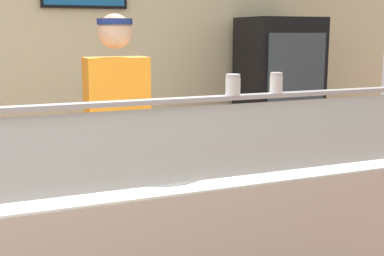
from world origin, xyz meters
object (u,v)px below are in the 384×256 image
(pizza_tray, at_px, (161,170))
(drink_fridge, at_px, (278,111))
(worker_figure, at_px, (119,137))
(pepper_flake_shaker, at_px, (276,84))
(pizza_server, at_px, (155,168))
(parmesan_shaker, at_px, (233,86))

(pizza_tray, distance_m, drink_fridge, 2.62)
(worker_figure, bearing_deg, pizza_tray, -87.58)
(pepper_flake_shaker, bearing_deg, drink_fridge, 57.73)
(drink_fridge, bearing_deg, pizza_server, -134.88)
(parmesan_shaker, bearing_deg, pizza_server, 134.12)
(parmesan_shaker, height_order, drink_fridge, drink_fridge)
(pizza_tray, bearing_deg, drink_fridge, 45.43)
(pepper_flake_shaker, bearing_deg, pizza_server, 150.24)
(pizza_tray, distance_m, pepper_flake_shaker, 0.72)
(pizza_tray, relative_size, parmesan_shaker, 4.78)
(pizza_server, xyz_separation_m, parmesan_shaker, (0.28, -0.29, 0.42))
(parmesan_shaker, distance_m, worker_figure, 1.14)
(pepper_flake_shaker, xyz_separation_m, worker_figure, (-0.50, 1.03, -0.41))
(parmesan_shaker, relative_size, pepper_flake_shaker, 0.99)
(worker_figure, bearing_deg, parmesan_shaker, -75.27)
(worker_figure, bearing_deg, drink_fridge, 31.48)
(worker_figure, height_order, drink_fridge, drink_fridge)
(worker_figure, distance_m, drink_fridge, 2.20)
(parmesan_shaker, distance_m, drink_fridge, 2.75)
(pizza_tray, xyz_separation_m, worker_figure, (-0.03, 0.72, 0.04))
(pizza_server, relative_size, drink_fridge, 0.16)
(worker_figure, relative_size, drink_fridge, 0.99)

